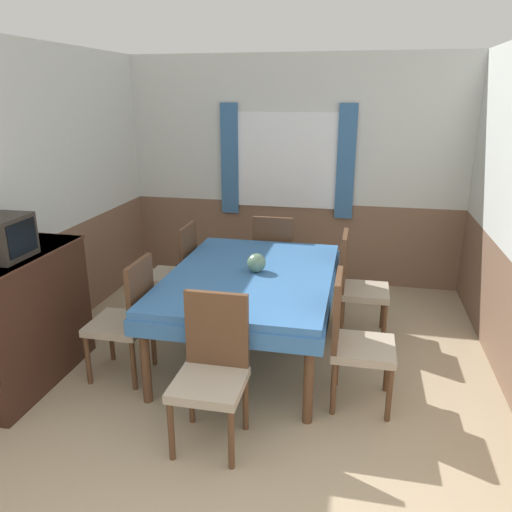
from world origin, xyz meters
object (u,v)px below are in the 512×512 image
(chair_head_window, at_px, (274,257))
(tv, at_px, (5,238))
(chair_right_far, at_px, (356,283))
(chair_right_near, at_px, (353,337))
(chair_left_near, at_px, (127,316))
(chair_head_near, at_px, (212,367))
(sideboard, at_px, (24,319))
(vase, at_px, (256,263))
(chair_left_far, at_px, (177,270))
(dining_table, at_px, (251,284))

(chair_head_window, xyz_separation_m, tv, (-1.59, -2.02, 0.68))
(chair_right_far, distance_m, chair_right_near, 1.10)
(chair_left_near, distance_m, tv, 1.04)
(chair_head_near, height_order, sideboard, sideboard)
(chair_left_near, xyz_separation_m, chair_right_far, (1.74, 1.10, 0.00))
(vase, bearing_deg, chair_right_far, 31.97)
(chair_right_far, height_order, chair_right_near, same)
(vase, bearing_deg, chair_left_near, -147.29)
(chair_right_far, relative_size, chair_head_near, 1.00)
(chair_right_far, height_order, chair_left_far, same)
(chair_right_near, bearing_deg, vase, -125.11)
(dining_table, relative_size, vase, 12.14)
(chair_head_window, relative_size, sideboard, 0.83)
(chair_head_window, height_order, chair_right_far, same)
(dining_table, xyz_separation_m, chair_head_near, (0.00, -1.15, -0.13))
(chair_right_far, bearing_deg, chair_left_far, -90.00)
(chair_head_near, relative_size, tv, 2.67)
(chair_right_far, height_order, chair_head_near, same)
(chair_head_near, bearing_deg, chair_right_far, -117.09)
(dining_table, bearing_deg, chair_right_near, -32.36)
(chair_right_far, xyz_separation_m, tv, (-2.46, -1.42, 0.68))
(chair_right_far, bearing_deg, chair_head_near, -27.09)
(dining_table, distance_m, sideboard, 1.79)
(chair_left_near, relative_size, chair_left_far, 1.00)
(chair_right_far, distance_m, vase, 1.03)
(chair_head_window, distance_m, sideboard, 2.52)
(chair_head_window, height_order, chair_head_near, same)
(dining_table, relative_size, tv, 5.25)
(chair_head_window, relative_size, chair_left_near, 1.00)
(chair_head_near, bearing_deg, vase, -91.90)
(dining_table, bearing_deg, chair_right_far, 32.36)
(chair_head_near, height_order, vase, chair_head_near)
(chair_right_near, bearing_deg, chair_right_far, -180.00)
(chair_right_near, bearing_deg, chair_head_window, -152.91)
(sideboard, distance_m, vase, 1.86)
(chair_right_near, distance_m, vase, 1.06)
(chair_head_near, height_order, tv, tv)
(chair_left_near, xyz_separation_m, chair_right_near, (1.74, 0.00, 0.00))
(chair_left_far, height_order, tv, tv)
(chair_left_near, height_order, chair_right_far, same)
(chair_left_far, bearing_deg, chair_left_near, -180.00)
(chair_right_far, distance_m, chair_head_near, 1.91)
(chair_left_far, bearing_deg, chair_head_near, -152.91)
(chair_right_near, height_order, tv, tv)
(dining_table, bearing_deg, chair_left_far, 147.64)
(chair_left_near, relative_size, chair_right_near, 1.00)
(chair_left_far, bearing_deg, sideboard, 151.35)
(chair_head_window, bearing_deg, dining_table, -90.00)
(chair_left_far, bearing_deg, chair_right_far, -90.00)
(sideboard, bearing_deg, vase, 26.69)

